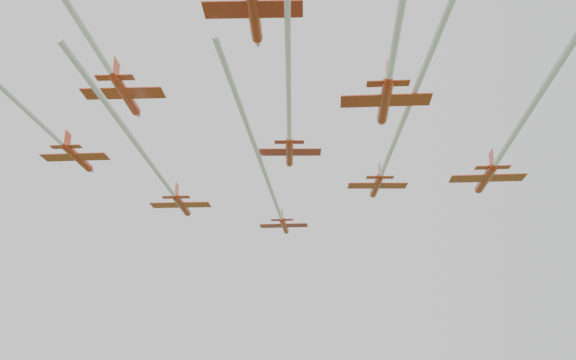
{
  "coord_description": "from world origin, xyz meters",
  "views": [
    {
      "loc": [
        -1.51,
        -86.09,
        29.57
      ],
      "look_at": [
        -1.15,
        -3.03,
        57.97
      ],
      "focal_mm": 40.0,
      "sensor_mm": 36.0,
      "label": 1
    }
  ],
  "objects_px": {
    "jet_row2_right": "(393,146)",
    "jet_row4_right": "(401,10)",
    "jet_row4_left": "(93,44)",
    "jet_row3_left": "(34,117)",
    "jet_lead": "(272,193)",
    "jet_row2_left": "(162,178)",
    "jet_row3_mid": "(288,81)",
    "jet_row3_right": "(519,127)"
  },
  "relations": [
    {
      "from": "jet_lead",
      "to": "jet_row2_left",
      "type": "bearing_deg",
      "value": -131.12
    },
    {
      "from": "jet_row3_mid",
      "to": "jet_lead",
      "type": "bearing_deg",
      "value": 94.47
    },
    {
      "from": "jet_lead",
      "to": "jet_row2_left",
      "type": "relative_size",
      "value": 1.33
    },
    {
      "from": "jet_row3_right",
      "to": "jet_row4_left",
      "type": "xyz_separation_m",
      "value": [
        -41.06,
        -10.62,
        3.33
      ]
    },
    {
      "from": "jet_row2_right",
      "to": "jet_row4_right",
      "type": "height_order",
      "value": "jet_row2_right"
    },
    {
      "from": "jet_lead",
      "to": "jet_row3_left",
      "type": "relative_size",
      "value": 1.33
    },
    {
      "from": "jet_row4_right",
      "to": "jet_row4_left",
      "type": "bearing_deg",
      "value": 170.88
    },
    {
      "from": "jet_row4_right",
      "to": "jet_row3_right",
      "type": "bearing_deg",
      "value": 52.59
    },
    {
      "from": "jet_row2_right",
      "to": "jet_row3_mid",
      "type": "xyz_separation_m",
      "value": [
        -12.95,
        -16.84,
        0.01
      ]
    },
    {
      "from": "jet_row3_left",
      "to": "jet_row4_right",
      "type": "height_order",
      "value": "jet_row4_right"
    },
    {
      "from": "jet_lead",
      "to": "jet_row2_right",
      "type": "height_order",
      "value": "jet_row2_right"
    },
    {
      "from": "jet_row4_left",
      "to": "jet_lead",
      "type": "bearing_deg",
      "value": 72.11
    },
    {
      "from": "jet_lead",
      "to": "jet_row3_mid",
      "type": "height_order",
      "value": "jet_row3_mid"
    },
    {
      "from": "jet_row2_left",
      "to": "jet_row4_left",
      "type": "distance_m",
      "value": 27.32
    },
    {
      "from": "jet_row3_left",
      "to": "jet_lead",
      "type": "bearing_deg",
      "value": 52.47
    },
    {
      "from": "jet_row2_right",
      "to": "jet_row3_right",
      "type": "relative_size",
      "value": 0.95
    },
    {
      "from": "jet_row4_left",
      "to": "jet_row2_left",
      "type": "bearing_deg",
      "value": 89.78
    },
    {
      "from": "jet_row4_left",
      "to": "jet_row4_right",
      "type": "distance_m",
      "value": 26.93
    },
    {
      "from": "jet_row2_right",
      "to": "jet_row3_left",
      "type": "xyz_separation_m",
      "value": [
        -40.01,
        -10.79,
        -1.14
      ]
    },
    {
      "from": "jet_row3_left",
      "to": "jet_row4_right",
      "type": "bearing_deg",
      "value": -23.04
    },
    {
      "from": "jet_row2_left",
      "to": "jet_row3_mid",
      "type": "distance_m",
      "value": 26.22
    },
    {
      "from": "jet_row3_right",
      "to": "jet_lead",
      "type": "bearing_deg",
      "value": 136.43
    },
    {
      "from": "jet_row2_left",
      "to": "jet_row2_right",
      "type": "distance_m",
      "value": 29.3
    },
    {
      "from": "jet_row4_left",
      "to": "jet_row4_right",
      "type": "height_order",
      "value": "jet_row4_left"
    },
    {
      "from": "jet_row3_right",
      "to": "jet_row4_left",
      "type": "height_order",
      "value": "jet_row4_left"
    },
    {
      "from": "jet_row3_right",
      "to": "jet_row3_mid",
      "type": "bearing_deg",
      "value": -165.02
    },
    {
      "from": "jet_row2_left",
      "to": "jet_row3_mid",
      "type": "xyz_separation_m",
      "value": [
        15.95,
        -20.6,
        3.02
      ]
    },
    {
      "from": "jet_row3_right",
      "to": "jet_row4_left",
      "type": "relative_size",
      "value": 1.38
    },
    {
      "from": "jet_row3_mid",
      "to": "jet_row4_left",
      "type": "height_order",
      "value": "jet_row4_left"
    },
    {
      "from": "jet_lead",
      "to": "jet_row3_left",
      "type": "distance_m",
      "value": 37.11
    },
    {
      "from": "jet_row4_left",
      "to": "jet_row4_right",
      "type": "bearing_deg",
      "value": -10.49
    },
    {
      "from": "jet_row3_left",
      "to": "jet_row3_mid",
      "type": "distance_m",
      "value": 27.75
    },
    {
      "from": "jet_row3_right",
      "to": "jet_row4_right",
      "type": "bearing_deg",
      "value": -126.45
    },
    {
      "from": "jet_row2_right",
      "to": "jet_row3_left",
      "type": "height_order",
      "value": "jet_row2_right"
    },
    {
      "from": "jet_row3_mid",
      "to": "jet_row4_right",
      "type": "distance_m",
      "value": 15.44
    },
    {
      "from": "jet_row2_left",
      "to": "jet_row3_left",
      "type": "height_order",
      "value": "jet_row3_left"
    },
    {
      "from": "jet_row2_left",
      "to": "jet_row2_right",
      "type": "bearing_deg",
      "value": -4.04
    },
    {
      "from": "jet_row3_left",
      "to": "jet_row3_mid",
      "type": "height_order",
      "value": "jet_row3_mid"
    },
    {
      "from": "jet_row2_left",
      "to": "jet_row3_right",
      "type": "bearing_deg",
      "value": -19.15
    },
    {
      "from": "jet_lead",
      "to": "jet_row3_mid",
      "type": "bearing_deg",
      "value": -80.87
    },
    {
      "from": "jet_row3_left",
      "to": "jet_row4_right",
      "type": "relative_size",
      "value": 0.78
    },
    {
      "from": "jet_row2_left",
      "to": "jet_row3_right",
      "type": "distance_m",
      "value": 42.94
    }
  ]
}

